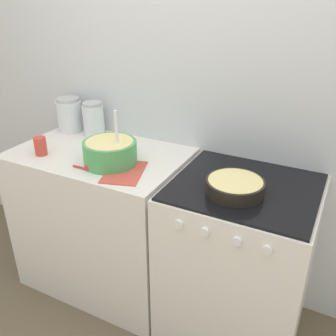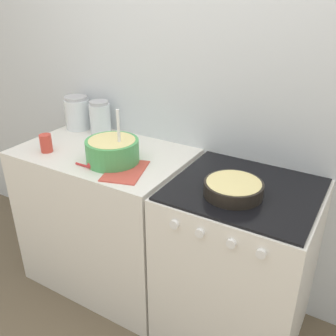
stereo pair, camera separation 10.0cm
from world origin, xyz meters
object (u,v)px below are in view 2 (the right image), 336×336
object	(u,v)px
mixing_bowl	(112,150)
storage_jar_left	(78,115)
storage_jar_middle	(100,120)
tin_can	(46,143)
baking_pan	(233,188)
stove	(237,264)

from	to	relation	value
mixing_bowl	storage_jar_left	size ratio (longest dim) A/B	1.41
storage_jar_left	storage_jar_middle	size ratio (longest dim) A/B	1.01
storage_jar_left	tin_can	bearing A→B (deg)	-73.61
storage_jar_middle	tin_can	distance (m)	0.39
baking_pan	storage_jar_middle	bearing A→B (deg)	163.25
stove	baking_pan	xyz separation A→B (m)	(-0.02, -0.09, 0.49)
mixing_bowl	tin_can	xyz separation A→B (m)	(-0.41, -0.08, -0.02)
mixing_bowl	tin_can	distance (m)	0.42
storage_jar_middle	tin_can	bearing A→B (deg)	-101.27
baking_pan	tin_can	bearing A→B (deg)	-175.91
stove	tin_can	distance (m)	1.24
tin_can	storage_jar_left	bearing A→B (deg)	106.39
storage_jar_middle	mixing_bowl	bearing A→B (deg)	-42.28
stove	baking_pan	distance (m)	0.50
stove	tin_can	bearing A→B (deg)	-171.50
stove	baking_pan	size ratio (longest dim) A/B	3.41
baking_pan	storage_jar_left	bearing A→B (deg)	165.76
storage_jar_left	tin_can	size ratio (longest dim) A/B	2.09
baking_pan	storage_jar_middle	world-z (taller)	storage_jar_middle
storage_jar_left	stove	bearing A→B (deg)	-10.01
stove	storage_jar_middle	distance (m)	1.20
stove	storage_jar_middle	world-z (taller)	storage_jar_middle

